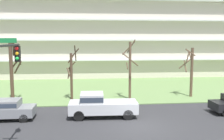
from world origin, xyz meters
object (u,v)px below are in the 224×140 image
tree_left (72,73)px  pickup_silver_center_left (100,105)px  traffic_signal_mast (3,81)px  tree_far_left (12,69)px  tree_right (191,70)px  sedan_gray_center_right (5,109)px  tree_center (130,68)px

tree_left → pickup_silver_center_left: bearing=-66.4°
tree_left → traffic_signal_mast: size_ratio=0.89×
tree_far_left → pickup_silver_center_left: tree_far_left is taller
tree_left → tree_right: tree_left is taller
tree_right → tree_far_left: bearing=-179.7°
tree_left → sedan_gray_center_right: bearing=-128.3°
tree_right → traffic_signal_mast: 20.29m
traffic_signal_mast → tree_center: bearing=57.8°
tree_far_left → pickup_silver_center_left: (8.42, -6.06, -2.25)m
sedan_gray_center_right → traffic_signal_mast: traffic_signal_mast is taller
tree_far_left → tree_center: bearing=-3.2°
tree_right → sedan_gray_center_right: tree_right is taller
tree_left → traffic_signal_mast: (-2.29, -13.57, 1.48)m
pickup_silver_center_left → sedan_gray_center_right: 7.32m
tree_left → pickup_silver_center_left: size_ratio=1.03×
tree_left → traffic_signal_mast: bearing=-99.6°
tree_left → pickup_silver_center_left: tree_left is taller
tree_far_left → pickup_silver_center_left: bearing=-35.7°
tree_far_left → traffic_signal_mast: traffic_signal_mast is taller
tree_far_left → traffic_signal_mast: bearing=-75.5°
pickup_silver_center_left → traffic_signal_mast: bearing=58.6°
tree_far_left → tree_right: (18.39, 0.09, -0.30)m
tree_left → tree_right: (12.58, 0.17, 0.19)m
sedan_gray_center_right → tree_left: bearing=-128.6°
traffic_signal_mast → tree_right: bearing=42.8°
tree_far_left → traffic_signal_mast: (3.53, -13.66, 0.99)m
tree_far_left → pickup_silver_center_left: 10.61m
tree_far_left → tree_left: bearing=-0.8°
tree_left → traffic_signal_mast: 13.84m
tree_center → tree_right: tree_center is taller
tree_far_left → tree_right: bearing=0.3°
tree_right → sedan_gray_center_right: (-17.29, -6.15, -2.09)m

